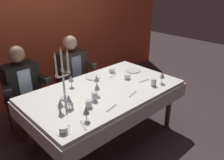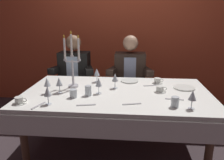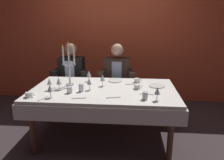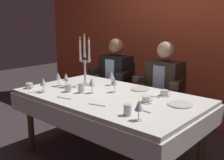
% 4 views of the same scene
% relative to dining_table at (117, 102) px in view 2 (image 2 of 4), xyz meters
% --- Properties ---
extents(ground_plane, '(12.00, 12.00, 0.00)m').
position_rel_dining_table_xyz_m(ground_plane, '(0.00, 0.00, -0.62)').
color(ground_plane, '#3C3034').
extents(back_wall, '(6.00, 0.12, 2.70)m').
position_rel_dining_table_xyz_m(back_wall, '(0.00, 1.66, 0.73)').
color(back_wall, '#CB4E2E').
rests_on(back_wall, ground_plane).
extents(dining_table, '(1.94, 1.14, 0.74)m').
position_rel_dining_table_xyz_m(dining_table, '(0.00, 0.00, 0.00)').
color(dining_table, white).
rests_on(dining_table, ground_plane).
extents(candelabra, '(0.19, 0.11, 0.60)m').
position_rel_dining_table_xyz_m(candelabra, '(-0.49, 0.12, 0.37)').
color(candelabra, silver).
rests_on(candelabra, dining_table).
extents(dinner_plate_0, '(0.21, 0.21, 0.01)m').
position_rel_dining_table_xyz_m(dinner_plate_0, '(0.13, 0.37, 0.13)').
color(dinner_plate_0, white).
rests_on(dinner_plate_0, dining_table).
extents(dinner_plate_1, '(0.23, 0.23, 0.01)m').
position_rel_dining_table_xyz_m(dinner_plate_1, '(0.72, 0.16, 0.13)').
color(dinner_plate_1, white).
rests_on(dinner_plate_1, dining_table).
extents(wine_glass_0, '(0.07, 0.07, 0.16)m').
position_rel_dining_table_xyz_m(wine_glass_0, '(-0.69, -0.12, 0.24)').
color(wine_glass_0, silver).
rests_on(wine_glass_0, dining_table).
extents(wine_glass_1, '(0.07, 0.07, 0.16)m').
position_rel_dining_table_xyz_m(wine_glass_1, '(-0.26, 0.32, 0.23)').
color(wine_glass_1, silver).
rests_on(wine_glass_1, dining_table).
extents(wine_glass_2, '(0.07, 0.07, 0.16)m').
position_rel_dining_table_xyz_m(wine_glass_2, '(0.65, -0.39, 0.23)').
color(wine_glass_2, silver).
rests_on(wine_glass_2, dining_table).
extents(wine_glass_3, '(0.07, 0.07, 0.16)m').
position_rel_dining_table_xyz_m(wine_glass_3, '(-0.03, 0.11, 0.23)').
color(wine_glass_3, silver).
rests_on(wine_glass_3, dining_table).
extents(wine_glass_4, '(0.07, 0.07, 0.16)m').
position_rel_dining_table_xyz_m(wine_glass_4, '(-0.18, -0.08, 0.24)').
color(wine_glass_4, silver).
rests_on(wine_glass_4, dining_table).
extents(wine_glass_5, '(0.07, 0.07, 0.16)m').
position_rel_dining_table_xyz_m(wine_glass_5, '(-0.58, -0.40, 0.23)').
color(wine_glass_5, silver).
rests_on(wine_glass_5, dining_table).
extents(wine_glass_6, '(0.07, 0.07, 0.16)m').
position_rel_dining_table_xyz_m(wine_glass_6, '(-0.57, -0.10, 0.23)').
color(wine_glass_6, silver).
rests_on(wine_glass_6, dining_table).
extents(water_tumbler_0, '(0.06, 0.06, 0.10)m').
position_rel_dining_table_xyz_m(water_tumbler_0, '(-0.27, -0.14, 0.17)').
color(water_tumbler_0, silver).
rests_on(water_tumbler_0, dining_table).
extents(water_tumbler_1, '(0.07, 0.07, 0.08)m').
position_rel_dining_table_xyz_m(water_tumbler_1, '(-0.40, -0.21, 0.16)').
color(water_tumbler_1, silver).
rests_on(water_tumbler_1, dining_table).
extents(water_tumbler_2, '(0.07, 0.07, 0.09)m').
position_rel_dining_table_xyz_m(water_tumbler_2, '(0.52, -0.36, 0.16)').
color(water_tumbler_2, silver).
rests_on(water_tumbler_2, dining_table).
extents(coffee_cup_0, '(0.13, 0.12, 0.06)m').
position_rel_dining_table_xyz_m(coffee_cup_0, '(0.44, 0.02, 0.15)').
color(coffee_cup_0, white).
rests_on(coffee_cup_0, dining_table).
extents(coffee_cup_1, '(0.13, 0.12, 0.06)m').
position_rel_dining_table_xyz_m(coffee_cup_1, '(0.45, 0.33, 0.15)').
color(coffee_cup_1, white).
rests_on(coffee_cup_1, dining_table).
extents(coffee_cup_2, '(0.13, 0.12, 0.06)m').
position_rel_dining_table_xyz_m(coffee_cup_2, '(-0.84, -0.41, 0.15)').
color(coffee_cup_2, white).
rests_on(coffee_cup_2, dining_table).
extents(spoon_0, '(0.17, 0.05, 0.01)m').
position_rel_dining_table_xyz_m(spoon_0, '(-0.24, -0.39, 0.12)').
color(spoon_0, '#B7B7BC').
rests_on(spoon_0, dining_table).
extents(fork_1, '(0.17, 0.06, 0.01)m').
position_rel_dining_table_xyz_m(fork_1, '(0.37, 0.23, 0.12)').
color(fork_1, '#B7B7BC').
rests_on(fork_1, dining_table).
extents(spoon_2, '(0.17, 0.04, 0.01)m').
position_rel_dining_table_xyz_m(spoon_2, '(0.55, -0.18, 0.12)').
color(spoon_2, '#B7B7BC').
rests_on(spoon_2, dining_table).
extents(fork_3, '(0.17, 0.06, 0.01)m').
position_rel_dining_table_xyz_m(fork_3, '(0.15, -0.34, 0.12)').
color(fork_3, '#B7B7BC').
rests_on(fork_3, dining_table).
extents(fork_4, '(0.07, 0.17, 0.01)m').
position_rel_dining_table_xyz_m(fork_4, '(-0.65, -0.44, 0.12)').
color(fork_4, '#B7B7BC').
rests_on(fork_4, dining_table).
extents(seated_diner_0, '(0.63, 0.48, 1.24)m').
position_rel_dining_table_xyz_m(seated_diner_0, '(-0.67, 0.89, 0.11)').
color(seated_diner_0, brown).
rests_on(seated_diner_0, ground_plane).
extents(seated_diner_1, '(0.63, 0.48, 1.24)m').
position_rel_dining_table_xyz_m(seated_diner_1, '(0.12, 0.89, 0.11)').
color(seated_diner_1, brown).
rests_on(seated_diner_1, ground_plane).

